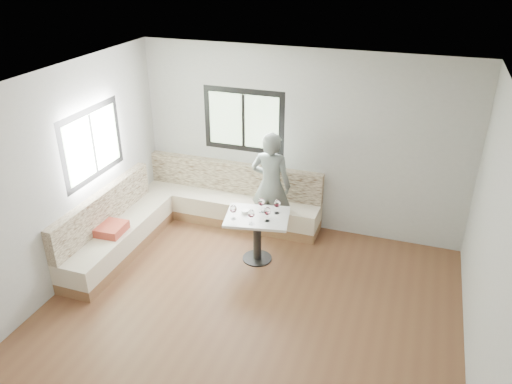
% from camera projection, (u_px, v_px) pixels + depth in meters
% --- Properties ---
extents(room, '(5.01, 5.01, 2.81)m').
position_uv_depth(room, '(238.00, 216.00, 5.44)').
color(room, brown).
rests_on(room, ground).
extents(banquette, '(2.90, 2.80, 0.95)m').
position_uv_depth(banquette, '(183.00, 215.00, 7.67)').
color(banquette, '#956743').
rests_on(banquette, ground).
extents(table, '(0.97, 0.82, 0.71)m').
position_uv_depth(table, '(257.00, 227.00, 6.95)').
color(table, black).
rests_on(table, ground).
extents(person, '(0.61, 0.41, 1.68)m').
position_uv_depth(person, '(271.00, 185.00, 7.44)').
color(person, slate).
rests_on(person, ground).
extents(olive_ramekin, '(0.10, 0.10, 0.04)m').
position_uv_depth(olive_ramekin, '(245.00, 212.00, 6.94)').
color(olive_ramekin, white).
rests_on(olive_ramekin, table).
extents(wine_glass_a, '(0.09, 0.09, 0.21)m').
position_uv_depth(wine_glass_a, '(233.00, 209.00, 6.73)').
color(wine_glass_a, white).
rests_on(wine_glass_a, table).
extents(wine_glass_b, '(0.09, 0.09, 0.21)m').
position_uv_depth(wine_glass_b, '(251.00, 214.00, 6.62)').
color(wine_glass_b, white).
rests_on(wine_glass_b, table).
extents(wine_glass_c, '(0.09, 0.09, 0.21)m').
position_uv_depth(wine_glass_c, '(267.00, 211.00, 6.68)').
color(wine_glass_c, white).
rests_on(wine_glass_c, table).
extents(wine_glass_d, '(0.09, 0.09, 0.21)m').
position_uv_depth(wine_glass_d, '(261.00, 202.00, 6.91)').
color(wine_glass_d, white).
rests_on(wine_glass_d, table).
extents(wine_glass_e, '(0.09, 0.09, 0.21)m').
position_uv_depth(wine_glass_e, '(277.00, 204.00, 6.87)').
color(wine_glass_e, white).
rests_on(wine_glass_e, table).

